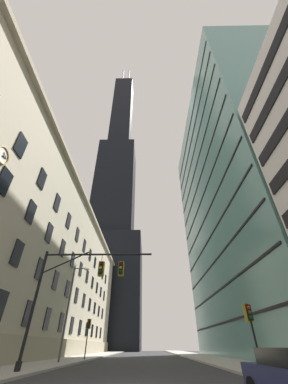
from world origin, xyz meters
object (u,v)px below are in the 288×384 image
(traffic_light_near_right, at_px, (249,316))
(street_lamppost, at_px, (71,302))
(traffic_light_far_left, at_px, (89,326))
(traffic_signal_mast, at_px, (84,280))

(traffic_light_near_right, bearing_deg, street_lamppost, 146.86)
(traffic_light_near_right, distance_m, traffic_light_far_left, 20.63)
(traffic_signal_mast, distance_m, street_lamppost, 9.58)
(street_lamppost, bearing_deg, traffic_light_far_left, 81.53)
(traffic_light_far_left, xyz_separation_m, street_lamppost, (-0.87, -5.83, 1.82))
(traffic_signal_mast, distance_m, traffic_light_near_right, 11.41)
(traffic_light_near_right, bearing_deg, traffic_light_far_left, 131.80)
(traffic_signal_mast, distance_m, traffic_light_far_left, 15.12)
(traffic_light_near_right, relative_size, street_lamppost, 0.40)
(traffic_light_far_left, bearing_deg, traffic_signal_mast, -79.98)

